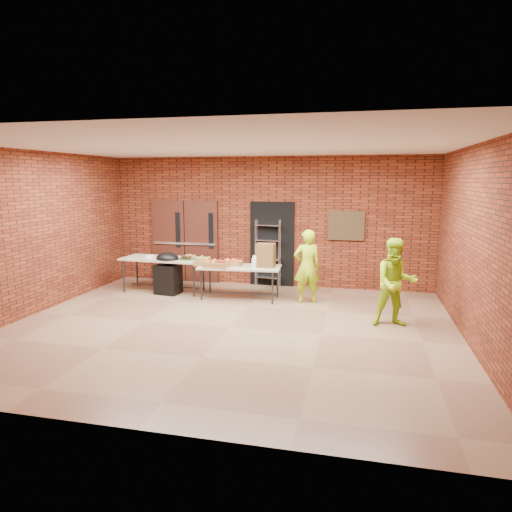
# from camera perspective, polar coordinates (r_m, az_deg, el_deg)

# --- Properties ---
(room) EXTENTS (8.08, 7.08, 3.28)m
(room) POSITION_cam_1_polar(r_m,az_deg,el_deg) (7.97, -3.44, 2.07)
(room) COLOR brown
(room) RESTS_ON ground
(double_doors) EXTENTS (1.78, 0.12, 2.10)m
(double_doors) POSITION_cam_1_polar(r_m,az_deg,el_deg) (11.98, -8.85, 1.84)
(double_doors) COLOR #411A12
(double_doors) RESTS_ON room
(dark_doorway) EXTENTS (1.10, 0.06, 2.10)m
(dark_doorway) POSITION_cam_1_polar(r_m,az_deg,el_deg) (11.36, 2.02, 1.51)
(dark_doorway) COLOR black
(dark_doorway) RESTS_ON room
(bronze_plaque) EXTENTS (0.85, 0.04, 0.70)m
(bronze_plaque) POSITION_cam_1_polar(r_m,az_deg,el_deg) (11.09, 11.21, 3.74)
(bronze_plaque) COLOR #46311C
(bronze_plaque) RESTS_ON room
(wire_rack) EXTENTS (0.64, 0.30, 1.67)m
(wire_rack) POSITION_cam_1_polar(r_m,az_deg,el_deg) (11.27, 1.48, 0.34)
(wire_rack) COLOR silver
(wire_rack) RESTS_ON room
(table_left) EXTENTS (2.00, 0.92, 0.81)m
(table_left) POSITION_cam_1_polar(r_m,az_deg,el_deg) (10.98, -11.48, -0.58)
(table_left) COLOR tan
(table_left) RESTS_ON room
(table_right) EXTENTS (1.85, 0.89, 0.74)m
(table_right) POSITION_cam_1_polar(r_m,az_deg,el_deg) (10.10, -2.05, -1.63)
(table_right) COLOR tan
(table_right) RESTS_ON room
(basket_bananas) EXTENTS (0.43, 0.34, 0.13)m
(basket_bananas) POSITION_cam_1_polar(r_m,az_deg,el_deg) (10.23, -6.40, -0.85)
(basket_bananas) COLOR #8F6039
(basket_bananas) RESTS_ON table_right
(basket_oranges) EXTENTS (0.43, 0.33, 0.13)m
(basket_oranges) POSITION_cam_1_polar(r_m,az_deg,el_deg) (10.19, -3.03, -0.85)
(basket_oranges) COLOR #8F6039
(basket_oranges) RESTS_ON table_right
(basket_apples) EXTENTS (0.50, 0.39, 0.16)m
(basket_apples) POSITION_cam_1_polar(r_m,az_deg,el_deg) (10.01, -4.94, -1.00)
(basket_apples) COLOR #8F6039
(basket_apples) RESTS_ON table_right
(muffin_tray) EXTENTS (0.43, 0.43, 0.11)m
(muffin_tray) POSITION_cam_1_polar(r_m,az_deg,el_deg) (10.67, -8.50, -0.15)
(muffin_tray) COLOR #144D1A
(muffin_tray) RESTS_ON table_left
(napkin_box) EXTENTS (0.18, 0.12, 0.06)m
(napkin_box) POSITION_cam_1_polar(r_m,az_deg,el_deg) (11.09, -13.11, -0.04)
(napkin_box) COLOR white
(napkin_box) RESTS_ON table_left
(coffee_dispenser) EXTENTS (0.39, 0.35, 0.51)m
(coffee_dispenser) POSITION_cam_1_polar(r_m,az_deg,el_deg) (9.98, 1.22, 0.09)
(coffee_dispenser) COLOR brown
(coffee_dispenser) RESTS_ON table_right
(cup_stack_front) EXTENTS (0.09, 0.09, 0.27)m
(cup_stack_front) POSITION_cam_1_polar(r_m,az_deg,el_deg) (9.89, -0.17, -0.71)
(cup_stack_front) COLOR white
(cup_stack_front) RESTS_ON table_right
(cup_stack_mid) EXTENTS (0.07, 0.07, 0.21)m
(cup_stack_mid) POSITION_cam_1_polar(r_m,az_deg,el_deg) (9.83, -0.34, -0.94)
(cup_stack_mid) COLOR white
(cup_stack_mid) RESTS_ON table_right
(cup_stack_back) EXTENTS (0.08, 0.08, 0.23)m
(cup_stack_back) POSITION_cam_1_polar(r_m,az_deg,el_deg) (10.05, 0.07, -0.65)
(cup_stack_back) COLOR white
(cup_stack_back) RESTS_ON table_right
(covered_grill) EXTENTS (0.59, 0.51, 0.98)m
(covered_grill) POSITION_cam_1_polar(r_m,az_deg,el_deg) (10.79, -10.96, -2.10)
(covered_grill) COLOR black
(covered_grill) RESTS_ON room
(volunteer_woman) EXTENTS (0.68, 0.56, 1.59)m
(volunteer_woman) POSITION_cam_1_polar(r_m,az_deg,el_deg) (9.83, 6.39, -1.30)
(volunteer_woman) COLOR #9DCA16
(volunteer_woman) RESTS_ON room
(volunteer_man) EXTENTS (0.88, 0.74, 1.61)m
(volunteer_man) POSITION_cam_1_polar(r_m,az_deg,el_deg) (8.59, 17.05, -3.20)
(volunteer_man) COLOR #9DCA16
(volunteer_man) RESTS_ON room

